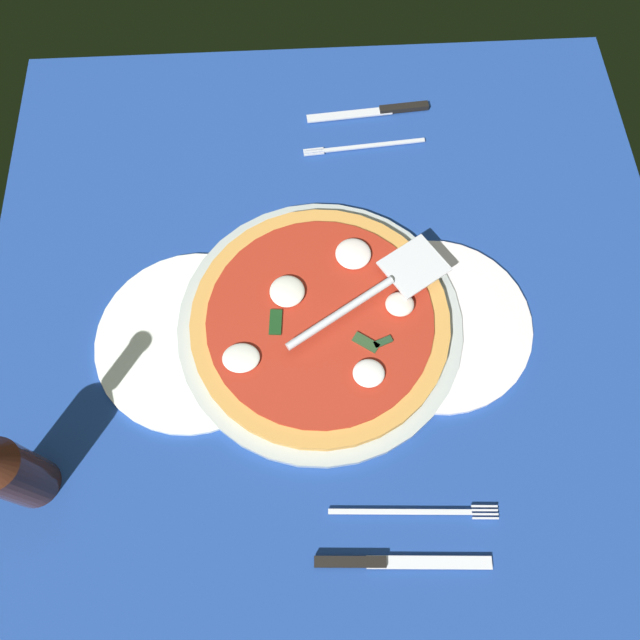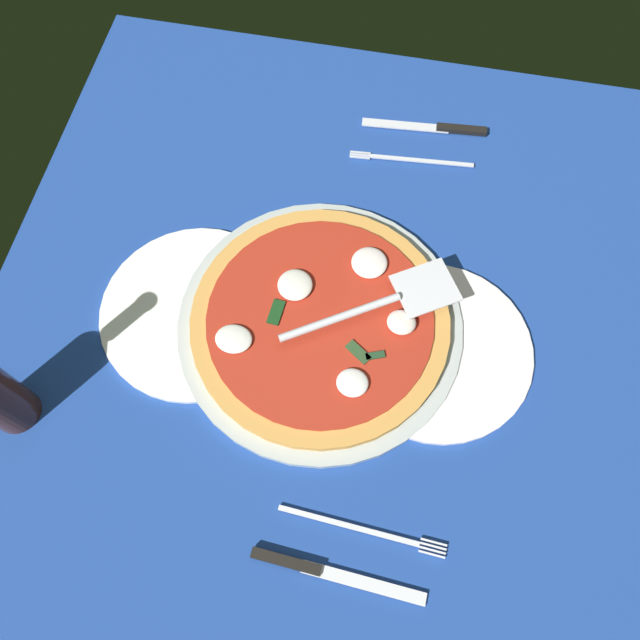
% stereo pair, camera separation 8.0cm
% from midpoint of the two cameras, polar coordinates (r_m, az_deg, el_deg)
% --- Properties ---
extents(ground_plane, '(0.91, 0.91, 0.01)m').
position_cam_midpoint_polar(ground_plane, '(0.84, -1.60, 0.92)').
color(ground_plane, navy).
extents(checker_pattern, '(0.91, 0.91, 0.00)m').
position_cam_midpoint_polar(checker_pattern, '(0.84, -1.61, 1.05)').
color(checker_pattern, white).
rests_on(checker_pattern, ground_plane).
extents(pizza_pan, '(0.36, 0.36, 0.01)m').
position_cam_midpoint_polar(pizza_pan, '(0.82, -2.79, -0.79)').
color(pizza_pan, '#ADB7B6').
rests_on(pizza_pan, ground_plane).
extents(dinner_plate_left, '(0.24, 0.24, 0.01)m').
position_cam_midpoint_polar(dinner_plate_left, '(0.83, 7.76, -0.63)').
color(dinner_plate_left, white).
rests_on(dinner_plate_left, ground_plane).
extents(dinner_plate_right, '(0.25, 0.25, 0.01)m').
position_cam_midpoint_polar(dinner_plate_right, '(0.83, -13.98, -2.05)').
color(dinner_plate_right, white).
rests_on(dinner_plate_right, ground_plane).
extents(pizza, '(0.33, 0.33, 0.03)m').
position_cam_midpoint_polar(pizza, '(0.80, -2.79, -0.33)').
color(pizza, gold).
rests_on(pizza, pizza_pan).
extents(pizza_server, '(0.22, 0.15, 0.01)m').
position_cam_midpoint_polar(pizza_server, '(0.79, 2.19, 2.36)').
color(pizza_server, silver).
rests_on(pizza_server, pizza).
extents(place_setting_near, '(0.20, 0.15, 0.01)m').
position_cam_midpoint_polar(place_setting_near, '(0.99, 2.26, 16.48)').
color(place_setting_near, silver).
rests_on(place_setting_near, ground_plane).
extents(place_setting_far, '(0.21, 0.13, 0.01)m').
position_cam_midpoint_polar(place_setting_far, '(0.76, 3.95, -19.35)').
color(place_setting_far, white).
rests_on(place_setting_far, ground_plane).
extents(beer_bottle, '(0.06, 0.06, 0.22)m').
position_cam_midpoint_polar(beer_bottle, '(0.78, -29.08, -12.02)').
color(beer_bottle, '#472216').
rests_on(beer_bottle, ground_plane).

